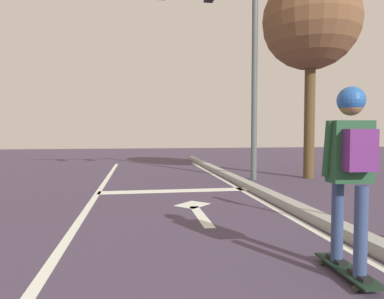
{
  "coord_description": "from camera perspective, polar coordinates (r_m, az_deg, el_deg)",
  "views": [
    {
      "loc": [
        0.62,
        1.49,
        1.31
      ],
      "look_at": [
        1.54,
        7.32,
        1.02
      ],
      "focal_mm": 32.13,
      "sensor_mm": 36.0,
      "label": 1
    }
  ],
  "objects": [
    {
      "name": "lane_arrow_stem",
      "position": [
        5.48,
        1.5,
        -10.95
      ],
      "size": [
        0.16,
        1.4,
        0.01
      ],
      "primitive_type": "cube",
      "color": "silver",
      "rests_on": "ground"
    },
    {
      "name": "lane_arrow_head",
      "position": [
        6.29,
        0.07,
        -9.13
      ],
      "size": [
        0.71,
        0.71,
        0.01
      ],
      "primitive_type": "cube",
      "rotation": [
        0.0,
        0.0,
        0.79
      ],
      "color": "silver",
      "rests_on": "ground"
    },
    {
      "name": "stop_bar",
      "position": [
        7.75,
        -2.93,
        -6.86
      ],
      "size": [
        3.34,
        0.4,
        0.01
      ],
      "primitive_type": "cube",
      "color": "silver",
      "rests_on": "ground"
    },
    {
      "name": "roadside_tree",
      "position": [
        10.82,
        19.15,
        19.3
      ],
      "size": [
        2.71,
        2.71,
        5.8
      ],
      "color": "brown",
      "rests_on": "ground"
    },
    {
      "name": "curb_strip",
      "position": [
        5.34,
        20.47,
        -10.75
      ],
      "size": [
        0.24,
        24.0,
        0.14
      ],
      "primitive_type": "cube",
      "color": "#989C95",
      "rests_on": "ground"
    },
    {
      "name": "lane_line_center",
      "position": [
        4.78,
        -19.59,
        -13.18
      ],
      "size": [
        0.12,
        20.0,
        0.01
      ],
      "primitive_type": "cube",
      "color": "silver",
      "rests_on": "ground"
    },
    {
      "name": "traffic_signal_mast",
      "position": [
        9.76,
        4.96,
        19.27
      ],
      "size": [
        3.91,
        0.34,
        5.94
      ],
      "color": "#505A58",
      "rests_on": "ground"
    },
    {
      "name": "skateboard",
      "position": [
        3.58,
        24.38,
        -17.74
      ],
      "size": [
        0.25,
        0.85,
        0.08
      ],
      "color": "black",
      "rests_on": "ground"
    },
    {
      "name": "lane_line_curbside",
      "position": [
        5.24,
        18.02,
        -11.73
      ],
      "size": [
        0.12,
        20.0,
        0.01
      ],
      "primitive_type": "cube",
      "color": "silver",
      "rests_on": "ground"
    },
    {
      "name": "skater",
      "position": [
        3.35,
        24.89,
        -0.8
      ],
      "size": [
        0.46,
        0.61,
        1.64
      ],
      "color": "navy",
      "rests_on": "skateboard"
    }
  ]
}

